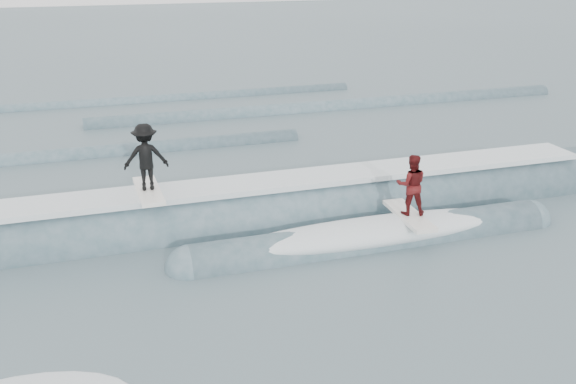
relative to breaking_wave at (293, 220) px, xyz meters
name	(u,v)px	position (x,y,z in m)	size (l,w,h in m)	color
ground	(391,366)	(-0.32, -6.41, -0.05)	(160.00, 160.00, 0.00)	#3B4F56
breaking_wave	(293,220)	(0.00, 0.00, 0.00)	(21.44, 3.81, 2.06)	#3B5964
surfer_black	(146,160)	(-3.61, 0.40, 1.90)	(1.10, 2.01, 1.75)	white
surfer_red	(411,189)	(2.41, -1.80, 1.24)	(0.88, 2.02, 1.61)	white
far_swells	(187,122)	(-0.95, 11.24, -0.05)	(36.36, 8.65, 0.80)	#3B5964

